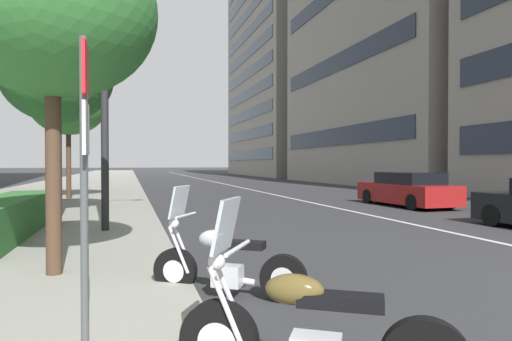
# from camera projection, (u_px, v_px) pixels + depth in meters

# --- Properties ---
(sidewalk_right_plaza) EXTENTS (160.00, 8.67, 0.15)m
(sidewalk_right_plaza) POSITION_uv_depth(u_px,v_px,m) (78.00, 188.00, 30.63)
(sidewalk_right_plaza) COLOR gray
(sidewalk_right_plaza) RESTS_ON ground
(lane_centre_stripe) EXTENTS (110.00, 0.16, 0.01)m
(lane_centre_stripe) POSITION_uv_depth(u_px,v_px,m) (222.00, 183.00, 38.62)
(lane_centre_stripe) COLOR silver
(lane_centre_stripe) RESTS_ON ground
(motorcycle_mid_row) EXTENTS (1.25, 1.97, 1.48)m
(motorcycle_mid_row) POSITION_uv_depth(u_px,v_px,m) (311.00, 335.00, 3.34)
(motorcycle_mid_row) COLOR black
(motorcycle_mid_row) RESTS_ON ground
(motorcycle_by_sign_pole) EXTENTS (1.22, 1.86, 1.46)m
(motorcycle_by_sign_pole) POSITION_uv_depth(u_px,v_px,m) (224.00, 264.00, 5.74)
(motorcycle_by_sign_pole) COLOR black
(motorcycle_by_sign_pole) RESTS_ON ground
(car_following_behind) EXTENTS (4.67, 1.98, 1.40)m
(car_following_behind) POSITION_uv_depth(u_px,v_px,m) (407.00, 190.00, 18.00)
(car_following_behind) COLOR maroon
(car_following_behind) RESTS_ON ground
(parking_sign_by_curb) EXTENTS (0.32, 0.06, 2.58)m
(parking_sign_by_curb) POSITION_uv_depth(u_px,v_px,m) (85.00, 163.00, 3.31)
(parking_sign_by_curb) COLOR #47494C
(parking_sign_by_curb) RESTS_ON sidewalk_right_plaza
(street_lamp_with_banners) EXTENTS (1.26, 2.07, 8.11)m
(street_lamp_with_banners) POSITION_uv_depth(u_px,v_px,m) (116.00, 29.00, 10.51)
(street_lamp_with_banners) COLOR #232326
(street_lamp_with_banners) RESTS_ON sidewalk_right_plaza
(clipped_hedge_bed) EXTENTS (5.99, 1.10, 0.84)m
(clipped_hedge_bed) POSITION_uv_depth(u_px,v_px,m) (6.00, 217.00, 9.66)
(clipped_hedge_bed) COLOR #337033
(clipped_hedge_bed) RESTS_ON sidewalk_right_plaza
(street_tree_far_plaza) EXTENTS (2.99, 2.99, 5.11)m
(street_tree_far_plaza) POSITION_uv_depth(u_px,v_px,m) (52.00, 10.00, 6.28)
(street_tree_far_plaza) COLOR #473323
(street_tree_far_plaza) RESTS_ON sidewalk_right_plaza
(street_tree_near_plaza_corner) EXTENTS (3.30, 3.30, 5.68)m
(street_tree_near_plaza_corner) POSITION_uv_depth(u_px,v_px,m) (58.00, 78.00, 13.36)
(street_tree_near_plaza_corner) COLOR #473323
(street_tree_near_plaza_corner) RESTS_ON sidewalk_right_plaza
(street_tree_by_lamp_post) EXTENTS (3.48, 3.48, 5.91)m
(street_tree_by_lamp_post) POSITION_uv_depth(u_px,v_px,m) (68.00, 103.00, 20.11)
(street_tree_by_lamp_post) COLOR #473323
(street_tree_by_lamp_post) RESTS_ON sidewalk_right_plaza
(office_tower_mid_left) EXTENTS (26.41, 19.00, 38.49)m
(office_tower_mid_left) POSITION_uv_depth(u_px,v_px,m) (306.00, 51.00, 67.36)
(office_tower_mid_left) COLOR gray
(office_tower_mid_left) RESTS_ON ground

